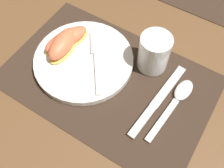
{
  "coord_description": "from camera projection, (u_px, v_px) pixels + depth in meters",
  "views": [
    {
      "loc": [
        0.18,
        -0.27,
        0.52
      ],
      "look_at": [
        0.02,
        -0.02,
        0.02
      ],
      "focal_mm": 42.0,
      "sensor_mm": 36.0,
      "label": 1
    }
  ],
  "objects": [
    {
      "name": "juice_glass",
      "position": [
        154.0,
        54.0,
        0.6
      ],
      "size": [
        0.07,
        0.07,
        0.09
      ],
      "color": "silver",
      "rests_on": "placemat"
    },
    {
      "name": "knife",
      "position": [
        157.0,
        102.0,
        0.58
      ],
      "size": [
        0.04,
        0.22,
        0.01
      ],
      "color": "silver",
      "rests_on": "placemat"
    },
    {
      "name": "spoon",
      "position": [
        178.0,
        98.0,
        0.58
      ],
      "size": [
        0.04,
        0.18,
        0.01
      ],
      "color": "silver",
      "rests_on": "placemat"
    },
    {
      "name": "fork",
      "position": [
        97.0,
        56.0,
        0.62
      ],
      "size": [
        0.13,
        0.16,
        0.0
      ],
      "color": "silver",
      "rests_on": "plate"
    },
    {
      "name": "citrus_wedge_1",
      "position": [
        63.0,
        44.0,
        0.62
      ],
      "size": [
        0.06,
        0.11,
        0.04
      ],
      "color": "#F7C656",
      "rests_on": "plate"
    },
    {
      "name": "plate",
      "position": [
        84.0,
        60.0,
        0.63
      ],
      "size": [
        0.24,
        0.24,
        0.02
      ],
      "color": "white",
      "rests_on": "placemat"
    },
    {
      "name": "citrus_wedge_0",
      "position": [
        66.0,
        40.0,
        0.63
      ],
      "size": [
        0.08,
        0.13,
        0.03
      ],
      "color": "#F7C656",
      "rests_on": "plate"
    },
    {
      "name": "placemat",
      "position": [
        108.0,
        80.0,
        0.61
      ],
      "size": [
        0.48,
        0.31,
        0.0
      ],
      "color": "#38281E",
      "rests_on": "ground_plane"
    },
    {
      "name": "ground_plane",
      "position": [
        108.0,
        80.0,
        0.61
      ],
      "size": [
        3.0,
        3.0,
        0.0
      ],
      "primitive_type": "plane",
      "color": "brown"
    }
  ]
}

